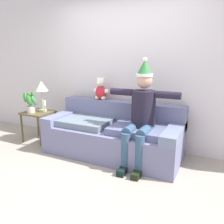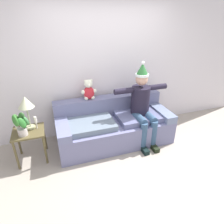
% 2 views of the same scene
% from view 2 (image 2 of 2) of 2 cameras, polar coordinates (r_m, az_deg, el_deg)
% --- Properties ---
extents(ground_plane, '(10.00, 10.00, 0.00)m').
position_cam_2_polar(ground_plane, '(3.17, 6.75, -17.90)').
color(ground_plane, '#A3978A').
extents(back_wall, '(7.00, 0.10, 2.70)m').
position_cam_2_polar(back_wall, '(3.80, -2.25, 13.59)').
color(back_wall, silver).
rests_on(back_wall, ground_plane).
extents(couch, '(2.12, 0.91, 0.81)m').
position_cam_2_polar(couch, '(3.71, 0.44, -3.95)').
color(couch, slate).
rests_on(couch, ground_plane).
extents(person_seated, '(1.02, 0.77, 1.52)m').
position_cam_2_polar(person_seated, '(3.55, 9.00, 2.42)').
color(person_seated, '#201B2C').
rests_on(person_seated, ground_plane).
extents(teddy_bear, '(0.29, 0.17, 0.38)m').
position_cam_2_polar(teddy_bear, '(3.58, -6.87, 6.35)').
color(teddy_bear, red).
rests_on(teddy_bear, couch).
extents(side_table, '(0.49, 0.46, 0.55)m').
position_cam_2_polar(side_table, '(3.43, -23.30, -6.51)').
color(side_table, brown).
rests_on(side_table, ground_plane).
extents(table_lamp, '(0.24, 0.24, 0.55)m').
position_cam_2_polar(table_lamp, '(3.27, -24.18, 2.24)').
color(table_lamp, '#B4B989').
rests_on(table_lamp, side_table).
extents(potted_plant, '(0.27, 0.26, 0.39)m').
position_cam_2_polar(potted_plant, '(3.21, -25.33, -3.17)').
color(potted_plant, beige).
rests_on(potted_plant, side_table).
extents(candle_tall, '(0.04, 0.04, 0.20)m').
position_cam_2_polar(candle_tall, '(3.32, -26.34, -3.76)').
color(candle_tall, beige).
rests_on(candle_tall, side_table).
extents(candle_short, '(0.04, 0.04, 0.22)m').
position_cam_2_polar(candle_short, '(3.34, -21.66, -2.50)').
color(candle_short, beige).
rests_on(candle_short, side_table).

